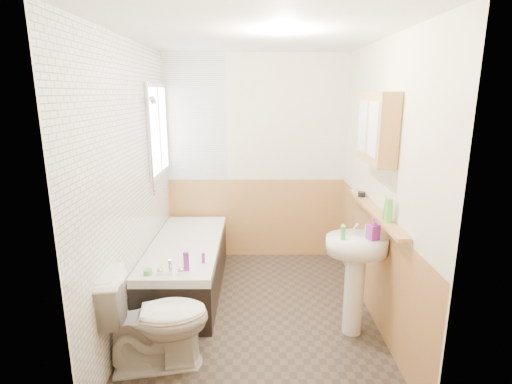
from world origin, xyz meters
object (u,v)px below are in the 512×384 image
Objects in this scene: sink at (355,265)px; pine_shelf at (374,211)px; medicine_cabinet at (377,128)px; bathtub at (187,265)px; toilet at (155,319)px.

sink is 0.68× the size of pine_shelf.
medicine_cabinet is at bearing 161.77° from pine_shelf.
medicine_cabinet is (1.74, -0.54, 1.48)m from bathtub.
sink is at bearing -84.56° from toilet.
toilet reaches higher than bathtub.
toilet is 1.24× the size of medicine_cabinet.
bathtub is at bearing 162.71° from medicine_cabinet.
toilet is 0.55× the size of pine_shelf.
toilet is 0.81× the size of sink.
sink is (1.57, -0.79, 0.35)m from bathtub.
sink is (1.60, 0.44, 0.24)m from toilet.
toilet is at bearing -91.40° from bathtub.
pine_shelf is (1.80, 0.68, 0.64)m from toilet.
pine_shelf is at bearing -18.23° from medicine_cabinet.
sink reaches higher than toilet.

